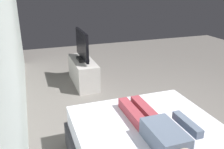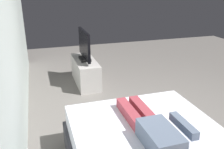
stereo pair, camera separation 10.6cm
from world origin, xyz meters
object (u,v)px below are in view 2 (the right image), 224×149
Objects in this scene: tv_stand at (85,72)px; tv at (84,46)px; remote at (182,122)px; person at (155,130)px.

tv_stand is 1.25× the size of tv.
remote is 0.14× the size of tv_stand.
tv reaches higher than person.
remote reaches higher than tv_stand.
person is 1.43× the size of tv.
person is 2.84m from tv_stand.
remote is 0.17× the size of tv.
remote is 2.72m from tv.
tv reaches higher than remote.
remote is at bearing -169.04° from tv_stand.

